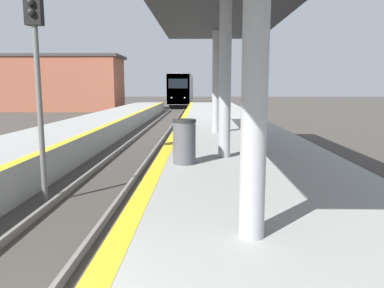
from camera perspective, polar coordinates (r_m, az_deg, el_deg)
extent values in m
cube|color=black|center=(53.56, -1.52, 6.18)|extent=(2.38, 16.99, 0.55)
cube|color=#99999E|center=(53.51, -1.53, 8.43)|extent=(2.80, 18.88, 3.65)
cube|color=#E54C19|center=(44.16, -2.12, 8.36)|extent=(2.74, 0.16, 3.57)
cube|color=black|center=(44.10, -2.13, 9.19)|extent=(2.24, 0.06, 1.09)
cube|color=#59595E|center=(53.53, -1.54, 10.51)|extent=(2.38, 17.94, 0.24)
sphere|color=white|center=(44.17, -3.12, 7.06)|extent=(0.18, 0.18, 0.18)
sphere|color=white|center=(44.08, -1.11, 7.06)|extent=(0.18, 0.18, 0.18)
cylinder|color=#595959|center=(8.95, -22.11, 3.78)|extent=(0.12, 0.12, 3.93)
cube|color=black|center=(9.09, -23.03, 19.11)|extent=(0.36, 0.20, 0.90)
sphere|color=black|center=(8.97, -23.40, 19.24)|extent=(0.16, 0.16, 0.16)
sphere|color=black|center=(8.94, -23.31, 17.97)|extent=(0.16, 0.16, 0.16)
cylinder|color=#99999E|center=(4.17, 9.60, 10.80)|extent=(0.29, 0.29, 3.74)
cylinder|color=#99999E|center=(9.10, 5.05, 9.69)|extent=(0.29, 0.29, 3.74)
cylinder|color=#99999E|center=(14.05, 3.71, 9.35)|extent=(0.29, 0.29, 3.74)
cylinder|color=#4C4C51|center=(8.34, -1.18, 0.16)|extent=(0.51, 0.51, 0.94)
cylinder|color=#262626|center=(8.28, -1.19, 3.58)|extent=(0.53, 0.53, 0.06)
cube|color=brown|center=(44.37, -19.72, 8.51)|extent=(13.64, 5.40, 5.74)
cube|color=#383333|center=(44.49, -19.93, 12.39)|extent=(14.32, 5.67, 0.30)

